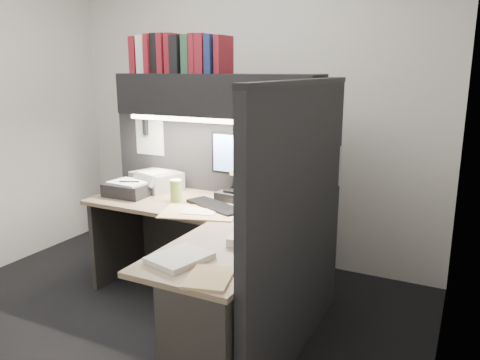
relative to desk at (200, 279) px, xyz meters
The scene contains 22 objects.
floor 0.61m from the desk, behind, with size 3.50×3.50×0.00m, color black.
wall_back 1.81m from the desk, 105.82° to the left, with size 3.50×0.04×2.70m, color silver.
wall_right 1.61m from the desk, ahead, with size 0.04×3.00×2.70m, color silver.
partition_back 1.07m from the desk, 113.00° to the left, with size 1.90×0.06×1.60m, color black.
partition_right 0.68m from the desk, 18.19° to the left, with size 0.06×1.50×1.60m, color black.
desk is the anchor object (origin of this frame).
overhead_shelf 1.33m from the desk, 111.79° to the left, with size 1.55×0.34×0.30m, color black.
task_light_tube 1.12m from the desk, 116.16° to the left, with size 0.04×0.04×1.32m, color white.
monitor 0.90m from the desk, 98.10° to the left, with size 0.47×0.22×0.51m.
keyboard 0.62m from the desk, 109.71° to the left, with size 0.49×0.16×0.02m, color black.
mousepad 0.61m from the desk, 66.87° to the left, with size 0.21×0.19×0.00m, color #1C259C.
mouse 0.62m from the desk, 68.84° to the left, with size 0.07×0.11×0.04m, color black.
telephone 0.90m from the desk, 77.53° to the left, with size 0.21×0.22×0.09m, color #C3BB96.
coffee_cup 0.83m from the desk, 134.67° to the left, with size 0.08×0.08×0.16m, color #BDD153.
printer 1.21m from the desk, 138.74° to the left, with size 0.35×0.30×0.14m, color gray.
notebook_stack 1.12m from the desk, 151.67° to the left, with size 0.33×0.27×0.10m, color black.
open_folder 0.51m from the desk, 121.43° to the left, with size 0.50×0.33×0.01m, color tan.
paper_stack_a 0.46m from the desk, ahead, with size 0.24×0.21×0.05m, color white.
paper_stack_b 0.49m from the desk, 72.95° to the right, with size 0.23×0.29×0.03m, color white.
manila_stack 0.68m from the desk, 54.06° to the right, with size 0.20×0.26×0.01m, color tan.
binder_row 1.66m from the desk, 129.44° to the left, with size 0.79×0.26×0.29m.
pinned_papers 0.83m from the desk, 90.40° to the left, with size 1.76×1.31×0.51m.
Camera 1 is at (1.82, -2.23, 1.68)m, focal length 35.00 mm.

